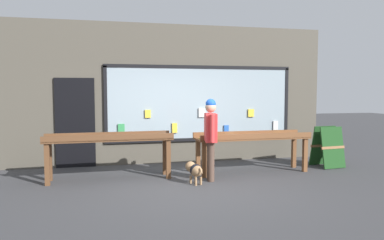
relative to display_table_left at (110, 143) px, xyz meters
name	(u,v)px	position (x,y,z in m)	size (l,w,h in m)	color
ground_plane	(193,185)	(1.53, -0.82, -0.75)	(40.00, 40.00, 0.00)	#38383A
shopfront_facade	(171,95)	(1.55, 1.57, 0.94)	(8.03, 0.29, 3.43)	#4C473D
display_table_left	(110,143)	(0.00, 0.00, 0.00)	(2.54, 0.60, 0.94)	brown
display_table_right	(252,140)	(3.07, 0.00, -0.04)	(2.55, 0.69, 0.89)	brown
person_browsing	(211,133)	(1.96, -0.54, 0.20)	(0.29, 0.65, 1.64)	#4C382D
small_dog	(195,170)	(1.59, -0.72, -0.48)	(0.31, 0.53, 0.41)	#99724C
sandwich_board_sign	(327,146)	(5.05, 0.15, -0.27)	(0.68, 0.65, 0.95)	#193F19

